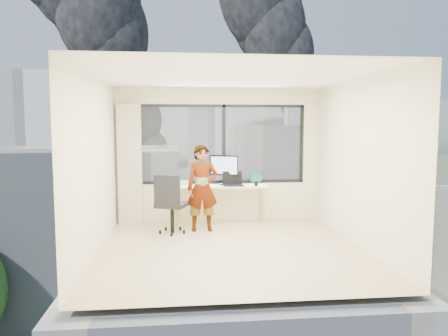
{
  "coord_description": "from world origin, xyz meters",
  "views": [
    {
      "loc": [
        -0.75,
        -6.25,
        1.88
      ],
      "look_at": [
        0.0,
        1.0,
        1.15
      ],
      "focal_mm": 33.68,
      "sensor_mm": 36.0,
      "label": 1
    }
  ],
  "objects": [
    {
      "name": "wall_right",
      "position": [
        2.0,
        0.0,
        1.3
      ],
      "size": [
        0.01,
        4.0,
        2.6
      ],
      "primitive_type": "cube",
      "color": "beige",
      "rests_on": "ground"
    },
    {
      "name": "smoke_plume_a",
      "position": [
        -10.0,
        150.0,
        39.0
      ],
      "size": [
        40.0,
        24.0,
        90.0
      ],
      "primitive_type": null,
      "color": "black",
      "rests_on": "exterior_ground"
    },
    {
      "name": "wall_front",
      "position": [
        0.0,
        -2.0,
        1.3
      ],
      "size": [
        4.0,
        0.01,
        2.6
      ],
      "primitive_type": "cube",
      "color": "beige",
      "rests_on": "ground"
    },
    {
      "name": "smoke_plume_b",
      "position": [
        55.0,
        170.0,
        27.0
      ],
      "size": [
        30.0,
        18.0,
        70.0
      ],
      "primitive_type": null,
      "color": "black",
      "rests_on": "exterior_ground"
    },
    {
      "name": "person",
      "position": [
        -0.37,
        1.19,
        0.77
      ],
      "size": [
        0.58,
        0.4,
        1.54
      ],
      "primitive_type": "imported",
      "rotation": [
        0.0,
        0.0,
        0.05
      ],
      "color": "#2D2D33",
      "rests_on": "floor"
    },
    {
      "name": "game_console",
      "position": [
        -0.68,
        1.92,
        0.78
      ],
      "size": [
        0.33,
        0.29,
        0.07
      ],
      "primitive_type": "cube",
      "rotation": [
        0.0,
        0.0,
        -0.21
      ],
      "color": "white",
      "rests_on": "desk"
    },
    {
      "name": "cellphone",
      "position": [
        -0.27,
        1.52,
        0.76
      ],
      "size": [
        0.12,
        0.08,
        0.01
      ],
      "primitive_type": "cube",
      "rotation": [
        0.0,
        0.0,
        -0.3
      ],
      "color": "black",
      "rests_on": "desk"
    },
    {
      "name": "far_tower_b",
      "position": [
        8.0,
        120.0,
        1.0
      ],
      "size": [
        13.0,
        13.0,
        30.0
      ],
      "primitive_type": "cube",
      "color": "silver",
      "rests_on": "exterior_ground"
    },
    {
      "name": "handbag",
      "position": [
        0.73,
        1.9,
        0.86
      ],
      "size": [
        0.31,
        0.22,
        0.21
      ],
      "primitive_type": "ellipsoid",
      "rotation": [
        0.0,
        0.0,
        0.33
      ],
      "color": "#0B463E",
      "rests_on": "desk"
    },
    {
      "name": "monitor",
      "position": [
        0.09,
        1.8,
        1.04
      ],
      "size": [
        0.59,
        0.32,
        0.58
      ],
      "primitive_type": null,
      "rotation": [
        0.0,
        0.0,
        -0.36
      ],
      "color": "black",
      "rests_on": "desk"
    },
    {
      "name": "exterior_ground",
      "position": [
        0.0,
        120.0,
        -14.0
      ],
      "size": [
        400.0,
        400.0,
        0.04
      ],
      "primitive_type": "cube",
      "color": "#515B3D",
      "rests_on": "ground"
    },
    {
      "name": "wall_left",
      "position": [
        -2.0,
        0.0,
        1.3
      ],
      "size": [
        0.01,
        4.0,
        2.6
      ],
      "primitive_type": "cube",
      "color": "beige",
      "rests_on": "ground"
    },
    {
      "name": "window_wall",
      "position": [
        0.05,
        2.0,
        1.52
      ],
      "size": [
        3.3,
        0.16,
        1.55
      ],
      "primitive_type": null,
      "color": "black",
      "rests_on": "ground"
    },
    {
      "name": "hill_a",
      "position": [
        -120.0,
        320.0,
        -14.0
      ],
      "size": [
        288.0,
        216.0,
        90.0
      ],
      "primitive_type": "ellipsoid",
      "color": "slate",
      "rests_on": "exterior_ground"
    },
    {
      "name": "hill_b",
      "position": [
        100.0,
        320.0,
        -14.0
      ],
      "size": [
        300.0,
        220.0,
        96.0
      ],
      "primitive_type": "ellipsoid",
      "color": "slate",
      "rests_on": "exterior_ground"
    },
    {
      "name": "near_bldg_b",
      "position": [
        12.0,
        38.0,
        -6.0
      ],
      "size": [
        14.0,
        13.0,
        16.0
      ],
      "primitive_type": "cube",
      "color": "silver",
      "rests_on": "exterior_ground"
    },
    {
      "name": "tree_b",
      "position": [
        4.0,
        18.0,
        -9.5
      ],
      "size": [
        7.6,
        7.6,
        9.0
      ],
      "primitive_type": null,
      "color": "#184A1A",
      "rests_on": "exterior_ground"
    },
    {
      "name": "curtain",
      "position": [
        -1.72,
        1.88,
        1.15
      ],
      "size": [
        0.45,
        0.14,
        2.3
      ],
      "primitive_type": "cube",
      "color": "beige",
      "rests_on": "floor"
    },
    {
      "name": "far_tower_d",
      "position": [
        -60.0,
        150.0,
        -3.0
      ],
      "size": [
        16.0,
        14.0,
        22.0
      ],
      "primitive_type": "cube",
      "color": "silver",
      "rests_on": "exterior_ground"
    },
    {
      "name": "chair",
      "position": [
        -0.91,
        1.06,
        0.54
      ],
      "size": [
        0.71,
        0.71,
        1.08
      ],
      "primitive_type": null,
      "rotation": [
        0.0,
        0.0,
        -0.37
      ],
      "color": "black",
      "rests_on": "floor"
    },
    {
      "name": "near_bldg_a",
      "position": [
        -9.0,
        30.0,
        -7.0
      ],
      "size": [
        16.0,
        12.0,
        14.0
      ],
      "primitive_type": "cube",
      "color": "#F2E5CA",
      "rests_on": "exterior_ground"
    },
    {
      "name": "far_tower_a",
      "position": [
        -35.0,
        95.0,
        0.0
      ],
      "size": [
        14.0,
        14.0,
        28.0
      ],
      "primitive_type": "cube",
      "color": "silver",
      "rests_on": "exterior_ground"
    },
    {
      "name": "pen_cup",
      "position": [
        0.68,
        1.58,
        0.79
      ],
      "size": [
        0.08,
        0.08,
        0.09
      ],
      "primitive_type": "cylinder",
      "rotation": [
        0.0,
        0.0,
        -0.07
      ],
      "color": "black",
      "rests_on": "desk"
    },
    {
      "name": "ceiling",
      "position": [
        0.0,
        0.0,
        2.6
      ],
      "size": [
        4.0,
        4.0,
        0.01
      ],
      "primitive_type": "cube",
      "color": "white",
      "rests_on": "ground"
    },
    {
      "name": "floor",
      "position": [
        0.0,
        0.0,
        0.0
      ],
      "size": [
        4.0,
        4.0,
        0.01
      ],
      "primitive_type": "cube",
      "color": "tan",
      "rests_on": "ground"
    },
    {
      "name": "laptop",
      "position": [
        0.24,
        1.61,
        0.87
      ],
      "size": [
        0.38,
        0.4,
        0.24
      ],
      "primitive_type": null,
      "rotation": [
        0.0,
        0.0,
        0.02
      ],
      "color": "black",
      "rests_on": "desk"
    },
    {
      "name": "far_tower_c",
      "position": [
        45.0,
        140.0,
        -1.0
      ],
      "size": [
        15.0,
        15.0,
        26.0
      ],
      "primitive_type": "cube",
      "color": "silver",
      "rests_on": "exterior_ground"
    },
    {
      "name": "tree_c",
      "position": [
        22.0,
        40.0,
        -9.0
      ],
      "size": [
        8.4,
        8.4,
        10.0
      ],
      "primitive_type": null,
      "color": "#184A1A",
      "rests_on": "exterior_ground"
    },
    {
      "name": "desk",
      "position": [
        0.0,
        1.66,
        0.38
      ],
      "size": [
        1.8,
        0.6,
        0.75
      ],
      "primitive_type": "cube",
      "color": "#CDBB89",
      "rests_on": "floor"
    }
  ]
}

